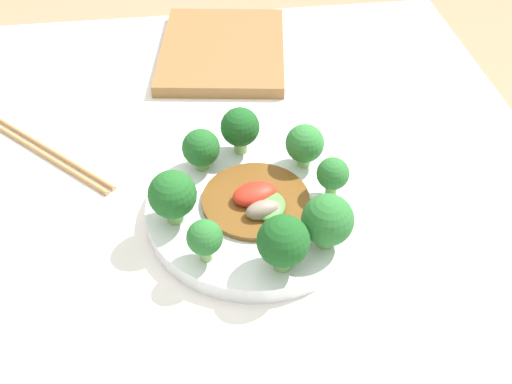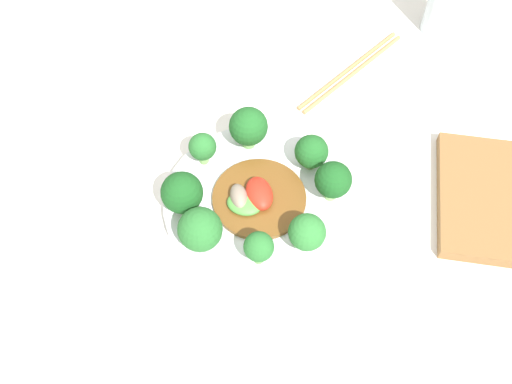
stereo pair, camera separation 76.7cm
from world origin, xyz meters
name	(u,v)px [view 1 (the left image)]	position (x,y,z in m)	size (l,w,h in m)	color
table	(239,369)	(0.00, 0.00, 0.37)	(1.10, 0.90, 0.73)	silver
plate	(256,210)	(0.00, -0.03, 0.75)	(0.27, 0.27, 0.02)	silver
broccoli_northwest	(205,238)	(-0.08, 0.04, 0.79)	(0.04, 0.04, 0.06)	#7AAD5B
broccoli_south	(332,173)	(0.00, -0.12, 0.79)	(0.04, 0.04, 0.06)	#70A356
broccoli_north	(173,195)	(-0.02, 0.07, 0.80)	(0.06, 0.06, 0.07)	#70A356
broccoli_east	(240,128)	(0.10, -0.02, 0.80)	(0.05, 0.05, 0.07)	#89B76B
broccoli_southwest	(328,221)	(-0.08, -0.10, 0.80)	(0.06, 0.06, 0.07)	#89B76B
broccoli_west	(283,242)	(-0.10, -0.05, 0.80)	(0.06, 0.06, 0.07)	#70A356
broccoli_southeast	(305,144)	(0.06, -0.10, 0.79)	(0.05, 0.05, 0.06)	#89B76B
broccoli_northeast	(201,148)	(0.07, 0.03, 0.79)	(0.05, 0.05, 0.06)	#70A356
stirfry_center	(258,202)	(-0.01, -0.03, 0.77)	(0.13, 0.13, 0.03)	brown
chopsticks	(50,154)	(0.15, 0.24, 0.74)	(0.19, 0.19, 0.01)	#AD7F4C
cutting_board	(223,50)	(0.39, -0.02, 0.74)	(0.29, 0.25, 0.02)	brown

